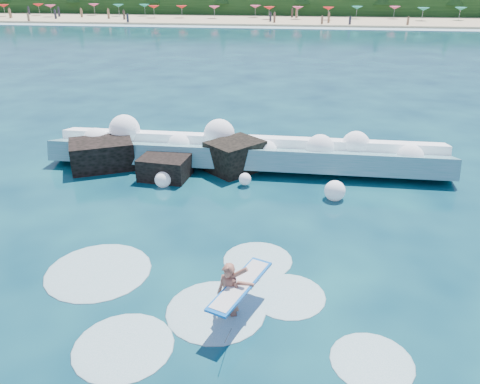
{
  "coord_description": "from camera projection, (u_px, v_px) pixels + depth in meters",
  "views": [
    {
      "loc": [
        3.33,
        -11.48,
        7.51
      ],
      "look_at": [
        1.5,
        2.0,
        1.2
      ],
      "focal_mm": 35.0,
      "sensor_mm": 36.0,
      "label": 1
    }
  ],
  "objects": [
    {
      "name": "wet_band",
      "position": [
        286.0,
        27.0,
        74.1
      ],
      "size": [
        140.0,
        5.0,
        0.08
      ],
      "primitive_type": "cube",
      "color": "silver",
      "rests_on": "ground"
    },
    {
      "name": "treeline",
      "position": [
        291.0,
        4.0,
        91.94
      ],
      "size": [
        140.0,
        4.0,
        5.0
      ],
      "primitive_type": "cube",
      "color": "black",
      "rests_on": "ground"
    },
    {
      "name": "surfer_with_board",
      "position": [
        231.0,
        293.0,
        11.12
      ],
      "size": [
        1.34,
        2.91,
        1.73
      ],
      "color": "#9F5E4A",
      "rests_on": "ground"
    },
    {
      "name": "ground",
      "position": [
        181.0,
        254.0,
        13.88
      ],
      "size": [
        200.0,
        200.0,
        0.0
      ],
      "primitive_type": "plane",
      "color": "#072439",
      "rests_on": "ground"
    },
    {
      "name": "surf_foam",
      "position": [
        183.0,
        297.0,
        12.03
      ],
      "size": [
        9.56,
        6.04,
        0.15
      ],
      "color": "silver",
      "rests_on": "ground"
    },
    {
      "name": "beach_umbrellas",
      "position": [
        290.0,
        7.0,
        84.79
      ],
      "size": [
        110.35,
        6.74,
        0.5
      ],
      "color": "red",
      "rests_on": "ground"
    },
    {
      "name": "beachgoers",
      "position": [
        256.0,
        16.0,
        81.24
      ],
      "size": [
        108.82,
        12.79,
        1.93
      ],
      "color": "#3F332D",
      "rests_on": "ground"
    },
    {
      "name": "beach",
      "position": [
        289.0,
        20.0,
        83.92
      ],
      "size": [
        140.0,
        20.0,
        0.4
      ],
      "primitive_type": "cube",
      "color": "tan",
      "rests_on": "ground"
    },
    {
      "name": "breaking_wave",
      "position": [
        247.0,
        154.0,
        20.23
      ],
      "size": [
        16.86,
        2.68,
        1.45
      ],
      "color": "teal",
      "rests_on": "ground"
    },
    {
      "name": "rock_cluster",
      "position": [
        161.0,
        160.0,
        19.68
      ],
      "size": [
        8.6,
        3.39,
        1.48
      ],
      "color": "black",
      "rests_on": "ground"
    },
    {
      "name": "wave_spray",
      "position": [
        232.0,
        144.0,
        20.08
      ],
      "size": [
        14.56,
        4.57,
        1.96
      ],
      "color": "white",
      "rests_on": "ground"
    }
  ]
}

